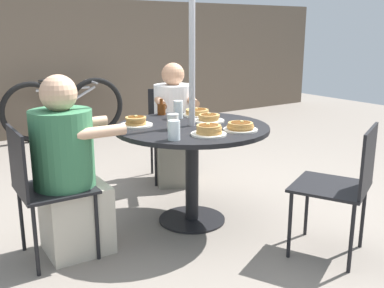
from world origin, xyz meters
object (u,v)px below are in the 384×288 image
at_px(patio_table, 192,142).
at_px(pancake_plate_d, 209,118).
at_px(pancake_plate_a, 197,113).
at_px(pancake_plate_e, 209,131).
at_px(patio_chair_east, 344,181).
at_px(pancake_plate_c, 240,127).
at_px(pancake_plate_b, 136,122).
at_px(drinking_glass_b, 174,130).
at_px(bicycle, 65,108).
at_px(diner_north, 69,175).
at_px(drinking_glass_a, 178,109).
at_px(patio_chair_north, 42,183).
at_px(diner_south, 174,129).
at_px(syrup_bottle, 162,109).
at_px(patio_chair_south, 171,126).
at_px(coffee_cup, 173,122).

relative_size(patio_table, pancake_plate_d, 4.71).
height_order(pancake_plate_a, pancake_plate_e, pancake_plate_e).
relative_size(patio_chair_east, pancake_plate_c, 3.60).
distance_m(pancake_plate_b, drinking_glass_b, 0.51).
relative_size(pancake_plate_d, bicycle, 0.15).
height_order(diner_north, pancake_plate_a, diner_north).
distance_m(patio_chair_east, drinking_glass_a, 1.37).
height_order(patio_chair_north, diner_south, diner_south).
xyz_separation_m(drinking_glass_a, drinking_glass_b, (-0.41, -0.58, -0.01)).
bearing_deg(pancake_plate_c, pancake_plate_b, 133.56).
bearing_deg(drinking_glass_b, syrup_bottle, 64.36).
distance_m(pancake_plate_c, pancake_plate_d, 0.37).
height_order(patio_chair_east, pancake_plate_a, patio_chair_east).
distance_m(patio_chair_north, drinking_glass_a, 1.22).
bearing_deg(pancake_plate_a, drinking_glass_a, -177.51).
relative_size(diner_south, pancake_plate_e, 4.73).
bearing_deg(bicycle, diner_south, -80.87).
bearing_deg(pancake_plate_b, patio_table, -33.90).
distance_m(patio_table, bicycle, 3.16).
xyz_separation_m(patio_chair_south, pancake_plate_c, (-0.26, -1.31, 0.26)).
bearing_deg(patio_table, diner_south, 66.00).
xyz_separation_m(pancake_plate_c, pancake_plate_e, (-0.26, 0.01, 0.00)).
bearing_deg(bicycle, pancake_plate_b, -95.85).
distance_m(pancake_plate_d, syrup_bottle, 0.47).
bearing_deg(syrup_bottle, pancake_plate_c, -79.90).
xyz_separation_m(patio_chair_north, pancake_plate_b, (0.75, 0.18, 0.26)).
bearing_deg(pancake_plate_b, syrup_bottle, 35.65).
xyz_separation_m(diner_south, pancake_plate_b, (-0.71, -0.61, 0.26)).
relative_size(patio_chair_east, pancake_plate_e, 3.60).
height_order(diner_north, pancake_plate_b, diner_north).
relative_size(patio_chair_north, pancake_plate_b, 3.60).
bearing_deg(diner_south, coffee_cup, 81.37).
xyz_separation_m(patio_chair_north, pancake_plate_d, (1.28, 0.01, 0.26)).
xyz_separation_m(pancake_plate_b, pancake_plate_d, (0.53, -0.17, -0.00)).
height_order(patio_chair_north, pancake_plate_a, patio_chair_north).
distance_m(pancake_plate_b, drinking_glass_a, 0.41).
xyz_separation_m(diner_north, drinking_glass_b, (0.58, -0.32, 0.28)).
distance_m(patio_chair_south, drinking_glass_a, 0.85).
height_order(patio_table, pancake_plate_e, pancake_plate_e).
bearing_deg(drinking_glass_a, drinking_glass_b, -125.08).
distance_m(patio_table, patio_chair_south, 1.09).
xyz_separation_m(patio_chair_east, coffee_cup, (-0.65, 0.95, 0.29)).
distance_m(pancake_plate_a, pancake_plate_c, 0.62).
height_order(diner_north, patio_chair_east, diner_north).
bearing_deg(pancake_plate_e, diner_south, 68.59).
bearing_deg(patio_chair_south, diner_south, 90.00).
distance_m(patio_table, coffee_cup, 0.25).
xyz_separation_m(pancake_plate_b, syrup_bottle, (0.37, 0.27, 0.02)).
height_order(pancake_plate_e, syrup_bottle, syrup_bottle).
xyz_separation_m(pancake_plate_e, coffee_cup, (-0.11, 0.28, 0.03)).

